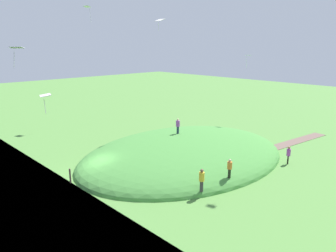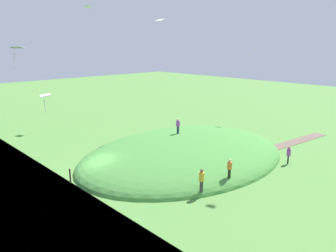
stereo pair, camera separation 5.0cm
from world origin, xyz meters
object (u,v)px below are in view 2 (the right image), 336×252
(kite_6, at_px, (248,56))
(person_near_shore, at_px, (289,153))
(kite_0, at_px, (17,49))
(kite_4, at_px, (160,20))
(mooring_post, at_px, (70,176))
(kite_1, at_px, (88,8))
(person_watching_kites, at_px, (230,166))
(person_walking_path, at_px, (202,177))
(kite_8, at_px, (45,96))
(person_on_hilltop, at_px, (178,124))

(kite_6, bearing_deg, person_near_shore, -127.29)
(kite_0, distance_m, kite_4, 17.01)
(mooring_post, bearing_deg, kite_1, 53.72)
(person_watching_kites, xyz_separation_m, kite_6, (15.91, 9.15, 7.91))
(person_walking_path, relative_size, kite_8, 1.24)
(person_on_hilltop, xyz_separation_m, person_walking_path, (-6.38, -8.78, -1.43))
(person_near_shore, bearing_deg, person_on_hilltop, -78.50)
(person_watching_kites, relative_size, kite_0, 1.01)
(person_on_hilltop, bearing_deg, person_walking_path, 135.63)
(kite_1, relative_size, kite_4, 1.64)
(person_on_hilltop, relative_size, person_walking_path, 0.91)
(kite_0, distance_m, mooring_post, 10.66)
(person_watching_kites, xyz_separation_m, kite_0, (-11.29, 11.35, 9.04))
(kite_0, relative_size, kite_1, 0.73)
(person_on_hilltop, relative_size, kite_6, 0.97)
(person_near_shore, distance_m, kite_4, 19.59)
(kite_4, height_order, mooring_post, kite_4)
(person_on_hilltop, distance_m, person_watching_kites, 9.86)
(person_on_hilltop, relative_size, mooring_post, 1.32)
(person_watching_kites, height_order, kite_0, kite_0)
(kite_0, bearing_deg, kite_8, -51.72)
(person_on_hilltop, bearing_deg, person_near_shore, -162.20)
(person_watching_kites, xyz_separation_m, person_walking_path, (-2.93, 0.37, -0.21))
(person_watching_kites, bearing_deg, kite_6, -104.60)
(kite_4, relative_size, mooring_post, 1.05)
(kite_0, bearing_deg, person_watching_kites, -45.15)
(person_walking_path, bearing_deg, person_on_hilltop, 84.20)
(kite_8, bearing_deg, person_watching_kites, -44.26)
(kite_1, xyz_separation_m, kite_4, (1.28, -13.02, -2.23))
(person_walking_path, bearing_deg, kite_6, 55.17)
(person_watching_kites, bearing_deg, mooring_post, -1.80)
(person_watching_kites, distance_m, person_near_shore, 8.40)
(kite_0, height_order, mooring_post, kite_0)
(kite_0, relative_size, kite_6, 0.92)
(kite_1, relative_size, mooring_post, 1.73)
(mooring_post, bearing_deg, person_walking_path, -57.38)
(person_walking_path, distance_m, kite_6, 22.32)
(person_on_hilltop, height_order, kite_8, kite_8)
(kite_4, height_order, kite_8, kite_4)
(kite_1, relative_size, kite_8, 1.47)
(kite_0, xyz_separation_m, kite_1, (15.28, 15.57, 5.12))
(kite_4, bearing_deg, person_on_hilltop, -111.06)
(kite_0, bearing_deg, person_near_shore, -31.74)
(kite_4, bearing_deg, kite_1, 95.64)
(person_on_hilltop, distance_m, kite_1, 21.98)
(kite_6, relative_size, kite_8, 1.16)
(kite_1, distance_m, kite_4, 13.27)
(person_near_shore, xyz_separation_m, kite_0, (-19.63, 12.14, 9.70))
(kite_1, distance_m, kite_6, 22.29)
(person_near_shore, bearing_deg, person_watching_kites, -20.11)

